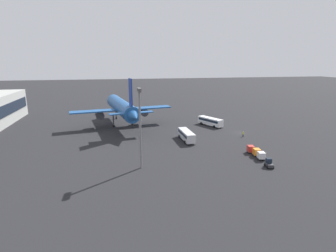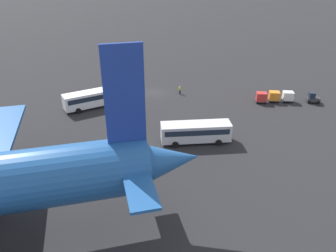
# 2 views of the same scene
# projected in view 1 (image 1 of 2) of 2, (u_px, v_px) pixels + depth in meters

# --- Properties ---
(ground_plane) EXTENTS (600.00, 600.00, 0.00)m
(ground_plane) POSITION_uv_depth(u_px,v_px,m) (239.00, 132.00, 92.61)
(ground_plane) COLOR #232326
(airplane) EXTENTS (45.66, 38.59, 19.13)m
(airplane) POSITION_uv_depth(u_px,v_px,m) (122.00, 107.00, 101.06)
(airplane) COLOR #1E5193
(airplane) RESTS_ON ground
(shuttle_bus_near) EXTENTS (11.18, 7.15, 3.14)m
(shuttle_bus_near) POSITION_uv_depth(u_px,v_px,m) (210.00, 121.00, 101.88)
(shuttle_bus_near) COLOR white
(shuttle_bus_near) RESTS_ON ground
(shuttle_bus_far) EXTENTS (10.55, 3.28, 3.11)m
(shuttle_bus_far) POSITION_uv_depth(u_px,v_px,m) (186.00, 135.00, 82.82)
(shuttle_bus_far) COLOR silver
(shuttle_bus_far) RESTS_ON ground
(baggage_tug) EXTENTS (2.59, 1.99, 2.10)m
(baggage_tug) POSITION_uv_depth(u_px,v_px,m) (269.00, 163.00, 62.10)
(baggage_tug) COLOR #333338
(baggage_tug) RESTS_ON ground
(worker_person) EXTENTS (0.38, 0.38, 1.74)m
(worker_person) POSITION_uv_depth(u_px,v_px,m) (243.00, 134.00, 87.24)
(worker_person) COLOR #1E1E2D
(worker_person) RESTS_ON ground
(cargo_cart_white) EXTENTS (2.25, 2.00, 2.06)m
(cargo_cart_white) POSITION_uv_depth(u_px,v_px,m) (261.00, 155.00, 66.60)
(cargo_cart_white) COLOR #38383D
(cargo_cart_white) RESTS_ON ground
(cargo_cart_orange) EXTENTS (2.25, 2.00, 2.06)m
(cargo_cart_orange) POSITION_uv_depth(u_px,v_px,m) (257.00, 152.00, 69.16)
(cargo_cart_orange) COLOR #38383D
(cargo_cart_orange) RESTS_ON ground
(cargo_cart_red) EXTENTS (2.25, 2.00, 2.06)m
(cargo_cart_red) POSITION_uv_depth(u_px,v_px,m) (251.00, 149.00, 71.62)
(cargo_cart_red) COLOR #38383D
(cargo_cart_red) RESTS_ON ground
(light_pole) EXTENTS (2.80, 0.70, 18.77)m
(light_pole) POSITION_uv_depth(u_px,v_px,m) (140.00, 121.00, 59.11)
(light_pole) COLOR slate
(light_pole) RESTS_ON ground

